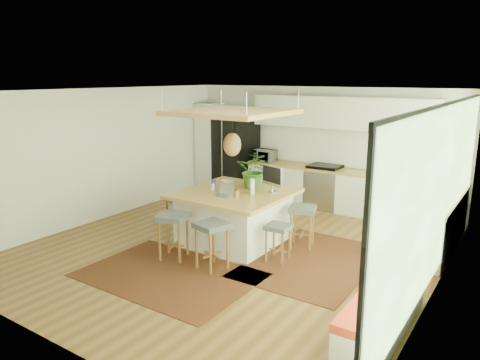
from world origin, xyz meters
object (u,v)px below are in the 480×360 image
Objects in this scene: laptop at (223,189)px; island_plant at (254,174)px; stool_right_front at (278,241)px; monitor at (272,178)px; stool_right_back at (302,228)px; stool_near_left at (174,238)px; stool_near_right at (212,247)px; microwave at (265,154)px; island at (235,217)px; fridge at (235,157)px; stool_left_side at (178,212)px.

island_plant is at bearing 83.88° from laptop.
monitor reaches higher than stool_right_front.
stool_near_left is at bearing -133.10° from stool_right_back.
stool_near_right is 1.02× the size of stool_right_back.
microwave is (-1.08, 3.23, 0.05)m from laptop.
island is at bearing -64.30° from microwave.
fridge is 3.53m from island.
island reaches higher than stool_left_side.
fridge is 3.22m from island_plant.
microwave is at bearing 110.44° from island.
stool_right_back is (0.03, 0.81, 0.00)m from stool_right_front.
stool_near_right is at bearing -33.69° from stool_left_side.
fridge is 4.02m from stool_right_back.
stool_right_back is at bearing -1.93° from island_plant.
island is 3.66× the size of microwave.
island_plant is at bearing -173.42° from monitor.
stool_right_front is 1.20× the size of monitor.
stool_near_left is at bearing -107.61° from island.
microwave is (-1.47, 4.07, 0.74)m from stool_near_right.
stool_near_right is 1.45× the size of monitor.
stool_near_left is at bearing -51.10° from stool_left_side.
island is 0.98m from monitor.
stool_right_back is (1.52, 1.63, 0.00)m from stool_near_left.
microwave is at bearing 99.58° from stool_near_left.
stool_left_side is 2.10× the size of laptop.
stool_near_left is at bearing -112.35° from laptop.
fridge reaches higher than microwave.
microwave reaches higher than laptop.
stool_near_right is 2.48× the size of laptop.
fridge is 3.95× the size of monitor.
microwave is at bearing 116.26° from island_plant.
stool_left_side is at bearing 172.28° from stool_right_front.
microwave reaches higher than stool_near_left.
stool_right_front is 0.85× the size of stool_right_back.
stool_near_right is at bearing -114.74° from stool_right_back.
fridge is at bearing 123.55° from laptop.
microwave is at bearing 123.77° from stool_right_front.
fridge is 2.80× the size of stool_right_back.
stool_left_side is 1.22× the size of monitor.
island_plant is at bearing 99.42° from stool_near_right.
fridge is at bearing 102.77° from stool_left_side.
stool_near_right is 1.87m from island_plant.
laptop is 0.83m from island_plant.
fridge is 2.73× the size of stool_near_right.
island_plant is (-0.44, 0.11, -0.00)m from monitor.
stool_left_side is at bearing 169.47° from laptop.
stool_near_left is 1.19× the size of stool_left_side.
stool_right_back is (0.74, 1.61, 0.00)m from stool_near_right.
stool_left_side is at bearing -177.52° from island.
laptop is at bearing 114.85° from stool_near_right.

